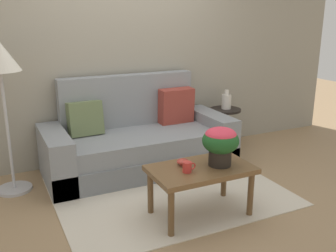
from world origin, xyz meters
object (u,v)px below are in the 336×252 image
object	(u,v)px
couch	(138,142)
coffee_table	(201,174)
snack_bowl	(183,162)
table_vase	(226,101)
side_table	(225,121)
coffee_mug	(188,167)
potted_plant	(221,142)
floor_lamp	(0,66)

from	to	relation	value
couch	coffee_table	world-z (taller)	couch
snack_bowl	table_vase	xyz separation A→B (m)	(1.37, 1.35, 0.15)
side_table	coffee_mug	bearing A→B (deg)	-132.82
side_table	table_vase	world-z (taller)	table_vase
potted_plant	table_vase	bearing A→B (deg)	54.38
potted_plant	coffee_table	bearing A→B (deg)	169.32
side_table	table_vase	bearing A→B (deg)	22.40
couch	floor_lamp	world-z (taller)	floor_lamp
couch	coffee_mug	size ratio (longest dim) A/B	17.60
couch	coffee_mug	bearing A→B (deg)	-92.91
side_table	coffee_mug	xyz separation A→B (m)	(-1.39, -1.50, 0.14)
side_table	coffee_mug	world-z (taller)	coffee_mug
coffee_mug	snack_bowl	bearing A→B (deg)	76.70
potted_plant	snack_bowl	size ratio (longest dim) A/B	3.15
potted_plant	table_vase	world-z (taller)	potted_plant
couch	floor_lamp	distance (m)	1.70
coffee_table	table_vase	xyz separation A→B (m)	(1.24, 1.46, 0.25)
coffee_mug	table_vase	distance (m)	2.06
floor_lamp	potted_plant	distance (m)	2.20
side_table	snack_bowl	bearing A→B (deg)	-135.13
couch	coffee_table	bearing A→B (deg)	-85.94
coffee_table	snack_bowl	distance (m)	0.19
coffee_mug	couch	bearing A→B (deg)	87.09
couch	potted_plant	xyz separation A→B (m)	(0.27, -1.33, 0.37)
snack_bowl	table_vase	size ratio (longest dim) A/B	0.43
couch	table_vase	distance (m)	1.39
coffee_table	snack_bowl	size ratio (longest dim) A/B	8.21
coffee_mug	snack_bowl	xyz separation A→B (m)	(0.04, 0.15, -0.01)
coffee_mug	table_vase	world-z (taller)	table_vase
floor_lamp	coffee_mug	xyz separation A→B (m)	(1.33, -1.32, -0.78)
side_table	coffee_mug	size ratio (longest dim) A/B	4.42
table_vase	couch	bearing A→B (deg)	-173.06
potted_plant	snack_bowl	bearing A→B (deg)	155.23
couch	table_vase	size ratio (longest dim) A/B	8.49
floor_lamp	snack_bowl	world-z (taller)	floor_lamp
potted_plant	coffee_mug	world-z (taller)	potted_plant
side_table	floor_lamp	bearing A→B (deg)	-176.12
coffee_mug	potted_plant	bearing A→B (deg)	2.34
couch	snack_bowl	xyz separation A→B (m)	(-0.03, -1.19, 0.18)
coffee_mug	table_vase	size ratio (longest dim) A/B	0.48
snack_bowl	floor_lamp	bearing A→B (deg)	139.51
table_vase	coffee_table	bearing A→B (deg)	-130.44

